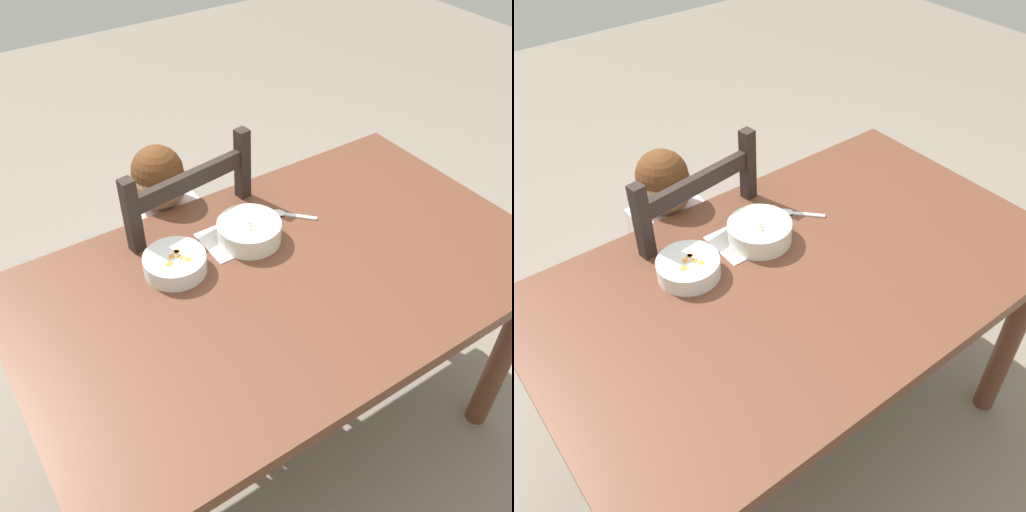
# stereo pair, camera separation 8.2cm
# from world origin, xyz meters

# --- Properties ---
(ground_plane) EXTENTS (8.00, 8.00, 0.00)m
(ground_plane) POSITION_xyz_m (0.00, 0.00, 0.00)
(ground_plane) COLOR gray
(dining_table) EXTENTS (1.40, 0.83, 0.77)m
(dining_table) POSITION_xyz_m (0.00, 0.00, 0.66)
(dining_table) COLOR brown
(dining_table) RESTS_ON ground
(dining_chair) EXTENTS (0.48, 0.48, 0.99)m
(dining_chair) POSITION_xyz_m (-0.11, 0.46, 0.46)
(dining_chair) COLOR black
(dining_chair) RESTS_ON ground
(child_figure) EXTENTS (0.32, 0.31, 0.94)m
(child_figure) POSITION_xyz_m (-0.12, 0.46, 0.62)
(child_figure) COLOR silver
(child_figure) RESTS_ON ground
(bowl_of_peas) EXTENTS (0.18, 0.18, 0.06)m
(bowl_of_peas) POSITION_xyz_m (-0.01, 0.17, 0.80)
(bowl_of_peas) COLOR white
(bowl_of_peas) RESTS_ON dining_table
(bowl_of_carrots) EXTENTS (0.16, 0.16, 0.05)m
(bowl_of_carrots) POSITION_xyz_m (-0.24, 0.17, 0.79)
(bowl_of_carrots) COLOR white
(bowl_of_carrots) RESTS_ON dining_table
(spoon) EXTENTS (0.11, 0.11, 0.01)m
(spoon) POSITION_xyz_m (0.14, 0.20, 0.77)
(spoon) COLOR silver
(spoon) RESTS_ON dining_table
(paper_napkin) EXTENTS (0.17, 0.15, 0.00)m
(paper_napkin) POSITION_xyz_m (-0.04, 0.19, 0.77)
(paper_napkin) COLOR white
(paper_napkin) RESTS_ON dining_table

